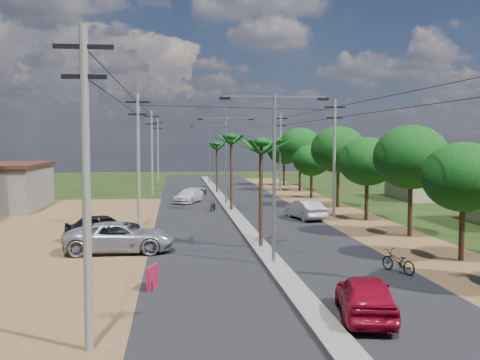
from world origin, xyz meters
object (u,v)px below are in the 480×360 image
Objects in this scene: car_white_far at (189,196)px; roadside_sign at (152,278)px; car_red_near at (365,297)px; car_parked_dark at (104,227)px; car_parked_silver at (120,238)px; moto_rider_east at (398,262)px; car_silver_mid at (305,210)px.

car_white_far is 3.86× the size of roadside_sign.
car_white_far is at bearing -70.45° from car_red_near.
car_parked_dark is (-5.53, -19.24, 0.12)m from car_white_far.
car_parked_silver is 14.07m from moto_rider_east.
car_parked_dark is 12.08m from roadside_sign.
roadside_sign is at bearing -20.72° from car_red_near.
car_parked_dark is 2.31× the size of moto_rider_east.
roadside_sign is at bearing -15.87° from moto_rider_east.
car_parked_silver is 1.29× the size of car_parked_dark.
car_red_near is at bearing -171.43° from car_parked_dark.
car_silver_mid is 21.32m from roadside_sign.
car_silver_mid is at bearing -86.72° from car_red_near.
roadside_sign is at bearing -165.26° from car_parked_silver.
car_white_far is 20.01m from car_parked_dark.
moto_rider_east is at bearing -115.75° from car_parked_silver.
car_silver_mid is at bearing 77.33° from roadside_sign.
car_parked_dark is (-13.82, -6.94, 0.03)m from car_silver_mid.
car_white_far reaches higher than moto_rider_east.
car_silver_mid is 16.65m from car_parked_silver.
car_white_far is (-8.30, 12.29, -0.09)m from car_silver_mid.
car_red_near is at bearing -15.54° from roadside_sign.
car_parked_silver reaches higher than car_white_far.
car_silver_mid is 3.86× the size of roadside_sign.
moto_rider_east is at bearing -150.27° from car_parked_dark.
car_parked_dark reaches higher than moto_rider_east.
car_silver_mid is at bearing -31.71° from car_white_far.
car_white_far is at bearing 102.75° from roadside_sign.
moto_rider_east is at bearing 78.92° from car_silver_mid.
car_silver_mid is (3.39, 23.06, -0.01)m from car_red_near.
car_red_near is 0.97× the size of car_parked_dark.
car_white_far is 30.58m from moto_rider_east.
car_parked_dark reaches higher than roadside_sign.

